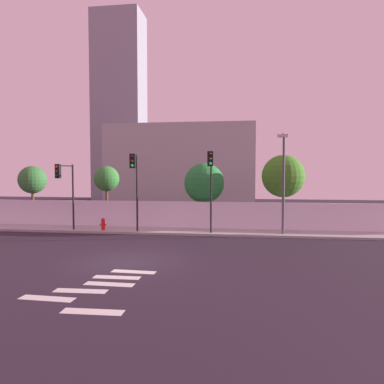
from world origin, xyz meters
name	(u,v)px	position (x,y,z in m)	size (l,w,h in m)	color
ground_plane	(125,262)	(0.00, 0.00, 0.00)	(80.00, 80.00, 0.00)	#281E2A
sidewalk	(165,231)	(0.00, 8.20, 0.07)	(36.00, 2.40, 0.15)	#9F9F9F
perimeter_wall	(169,214)	(0.00, 9.49, 1.05)	(36.00, 0.18, 1.80)	white
crosswalk_marking	(99,288)	(0.27, -3.67, 0.00)	(3.69, 4.75, 0.01)	silver
traffic_light_left	(135,176)	(-1.70, 7.08, 3.75)	(0.34, 1.14, 4.98)	black
traffic_light_center	(211,175)	(3.15, 6.97, 3.83)	(0.35, 1.36, 5.08)	black
traffic_light_right	(65,182)	(-6.28, 6.79, 3.34)	(0.57, 1.62, 4.34)	black
street_lamp_curbside	(283,176)	(7.56, 7.49, 3.77)	(0.63, 1.88, 6.06)	#4C4C51
fire_hydrant	(103,224)	(-4.02, 7.53, 0.58)	(0.44, 0.26, 0.81)	red
roadside_tree_leftmost	(32,180)	(-10.89, 10.63, 3.37)	(2.12, 2.12, 4.46)	brown
roadside_tree_midleft	(106,179)	(-4.95, 10.63, 3.47)	(1.88, 1.88, 4.45)	brown
roadside_tree_midright	(204,183)	(2.35, 10.63, 3.20)	(2.87, 2.87, 4.64)	brown
roadside_tree_rightmost	(283,176)	(7.87, 10.63, 3.70)	(2.95, 2.95, 5.18)	brown
low_building_distant	(182,168)	(-1.49, 23.49, 4.47)	(15.48, 6.00, 8.94)	#A8A8A8
tower_on_skyline	(120,108)	(-12.51, 35.49, 13.17)	(6.82, 5.00, 26.34)	gray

